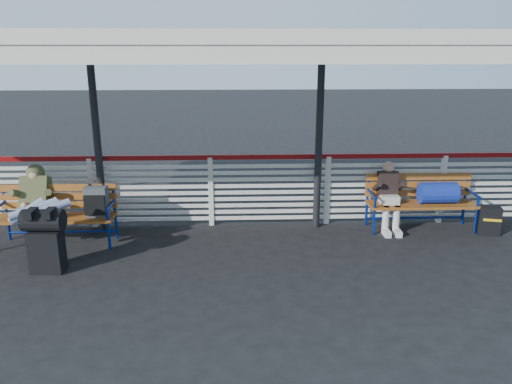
{
  "coord_description": "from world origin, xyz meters",
  "views": [
    {
      "loc": [
        0.45,
        -6.29,
        2.99
      ],
      "look_at": [
        0.74,
        1.0,
        0.85
      ],
      "focal_mm": 35.0,
      "sensor_mm": 36.0,
      "label": 1
    }
  ],
  "objects_px": {
    "suitcase_side": "(489,221)",
    "luggage_stack": "(45,238)",
    "bench_left": "(70,207)",
    "traveler_man": "(37,206)",
    "bench_right": "(429,195)",
    "companion_person": "(389,196)"
  },
  "relations": [
    {
      "from": "suitcase_side",
      "to": "bench_left",
      "type": "bearing_deg",
      "value": -165.29
    },
    {
      "from": "traveler_man",
      "to": "bench_left",
      "type": "bearing_deg",
      "value": 44.11
    },
    {
      "from": "companion_person",
      "to": "suitcase_side",
      "type": "xyz_separation_m",
      "value": [
        1.6,
        -0.3,
        -0.36
      ]
    },
    {
      "from": "bench_right",
      "to": "companion_person",
      "type": "bearing_deg",
      "value": -179.72
    },
    {
      "from": "bench_right",
      "to": "companion_person",
      "type": "xyz_separation_m",
      "value": [
        -0.68,
        -0.0,
        -0.01
      ]
    },
    {
      "from": "bench_left",
      "to": "bench_right",
      "type": "relative_size",
      "value": 1.0
    },
    {
      "from": "luggage_stack",
      "to": "companion_person",
      "type": "height_order",
      "value": "companion_person"
    },
    {
      "from": "luggage_stack",
      "to": "suitcase_side",
      "type": "relative_size",
      "value": 1.92
    },
    {
      "from": "bench_left",
      "to": "traveler_man",
      "type": "distance_m",
      "value": 0.51
    },
    {
      "from": "luggage_stack",
      "to": "traveler_man",
      "type": "relative_size",
      "value": 0.55
    },
    {
      "from": "suitcase_side",
      "to": "luggage_stack",
      "type": "bearing_deg",
      "value": -156.62
    },
    {
      "from": "bench_right",
      "to": "bench_left",
      "type": "bearing_deg",
      "value": -175.82
    },
    {
      "from": "traveler_man",
      "to": "suitcase_side",
      "type": "height_order",
      "value": "traveler_man"
    },
    {
      "from": "bench_right",
      "to": "traveler_man",
      "type": "height_order",
      "value": "traveler_man"
    },
    {
      "from": "bench_right",
      "to": "companion_person",
      "type": "height_order",
      "value": "companion_person"
    },
    {
      "from": "bench_left",
      "to": "companion_person",
      "type": "xyz_separation_m",
      "value": [
        5.12,
        0.42,
        -0.0
      ]
    },
    {
      "from": "luggage_stack",
      "to": "suitcase_side",
      "type": "distance_m",
      "value": 6.83
    },
    {
      "from": "luggage_stack",
      "to": "companion_person",
      "type": "bearing_deg",
      "value": 19.14
    },
    {
      "from": "traveler_man",
      "to": "luggage_stack",
      "type": "bearing_deg",
      "value": -63.3
    },
    {
      "from": "bench_left",
      "to": "traveler_man",
      "type": "xyz_separation_m",
      "value": [
        -0.35,
        -0.34,
        0.13
      ]
    },
    {
      "from": "bench_left",
      "to": "bench_right",
      "type": "distance_m",
      "value": 5.82
    },
    {
      "from": "bench_left",
      "to": "bench_right",
      "type": "bearing_deg",
      "value": 4.18
    }
  ]
}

